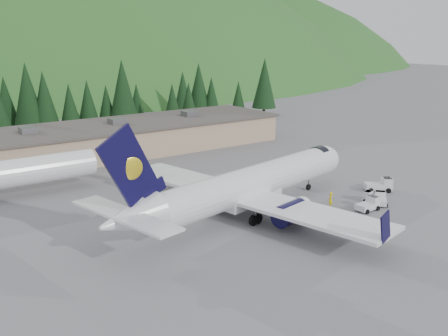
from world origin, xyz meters
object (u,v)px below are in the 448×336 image
Objects in this scene: baggage_tug_a at (369,204)px; baggage_tug_c at (373,198)px; airliner at (248,186)px; baggage_tug_b at (381,185)px; baggage_tug_d at (380,199)px; terminal_building at (90,141)px; ramp_worker at (330,200)px.

baggage_tug_a is 2.86m from baggage_tug_c.
baggage_tug_b is (19.85, -3.48, -2.57)m from airliner.
baggage_tug_a is at bearing 150.73° from baggage_tug_d.
baggage_tug_c is at bearing -66.89° from terminal_building.
terminal_building is at bearing 157.40° from baggage_tug_b.
terminal_building is at bearing 108.66° from baggage_tug_a.
ramp_worker is at bearing 59.55° from baggage_tug_c.
baggage_tug_b reaches higher than baggage_tug_a.
baggage_tug_c is at bearing 76.23° from baggage_tug_d.
ramp_worker is (-3.00, 3.35, 0.23)m from baggage_tug_a.
baggage_tug_d is (2.91, 0.58, -0.06)m from baggage_tug_a.
baggage_tug_c is at bearing 28.52° from baggage_tug_a.
baggage_tug_a reaches higher than baggage_tug_d.
baggage_tug_b reaches higher than baggage_tug_d.
terminal_building is (-3.91, 38.22, -0.77)m from airliner.
terminal_building is 24.07× the size of baggage_tug_d.
baggage_tug_d is at bearing 10.12° from baggage_tug_a.
airliner is 14.76m from baggage_tug_a.
airliner is 38.43m from terminal_building.
airliner is at bearing 148.18° from baggage_tug_a.
airliner is 12.74× the size of baggage_tug_a.
ramp_worker is at bearing 114.40° from baggage_tug_d.
terminal_building is (-18.87, 44.22, 2.00)m from baggage_tug_c.
baggage_tug_c is (2.49, 1.41, -0.08)m from baggage_tug_a.
baggage_tug_a is 48.52m from terminal_building.
baggage_tug_b is 5.51m from baggage_tug_c.
terminal_building is (-23.76, 41.70, 1.80)m from baggage_tug_b.
baggage_tug_a is at bearing -70.25° from terminal_building.
terminal_building is (-16.38, 45.63, 1.91)m from baggage_tug_a.
baggage_tug_d is at bearing -66.82° from terminal_building.
baggage_tug_c is at bearing 118.54° from ramp_worker.
baggage_tug_b is 5.59m from baggage_tug_d.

